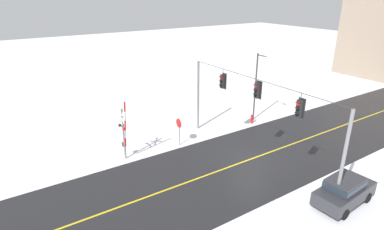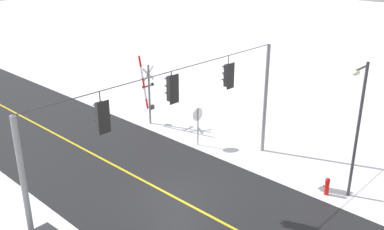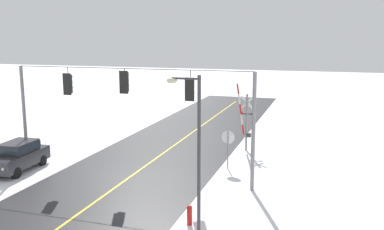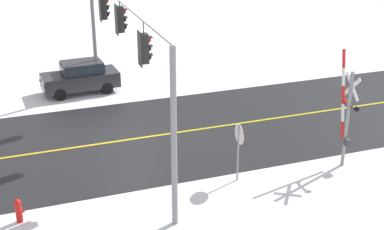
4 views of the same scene
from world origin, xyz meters
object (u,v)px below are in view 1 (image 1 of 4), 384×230
(stop_sign, at_px, (179,126))
(streetlamp_near, at_px, (257,81))
(parked_car_charcoal, at_px, (344,190))
(railroad_crossing, at_px, (123,131))
(fire_hydrant, at_px, (252,119))

(stop_sign, relative_size, streetlamp_near, 0.36)
(stop_sign, distance_m, parked_car_charcoal, 12.62)
(parked_car_charcoal, xyz_separation_m, streetlamp_near, (-12.51, 4.86, 2.96))
(stop_sign, height_order, parked_car_charcoal, stop_sign)
(parked_car_charcoal, relative_size, streetlamp_near, 0.66)
(railroad_crossing, distance_m, parked_car_charcoal, 14.97)
(stop_sign, xyz_separation_m, parked_car_charcoal, (11.90, 4.11, -0.76))
(railroad_crossing, xyz_separation_m, streetlamp_near, (-0.37, 13.52, 1.63))
(stop_sign, relative_size, parked_car_charcoal, 0.55)
(railroad_crossing, height_order, streetlamp_near, streetlamp_near)
(stop_sign, height_order, fire_hydrant, stop_sign)
(parked_car_charcoal, bearing_deg, railroad_crossing, -144.48)
(fire_hydrant, bearing_deg, railroad_crossing, -90.31)
(streetlamp_near, bearing_deg, stop_sign, -86.14)
(streetlamp_near, bearing_deg, railroad_crossing, -88.44)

